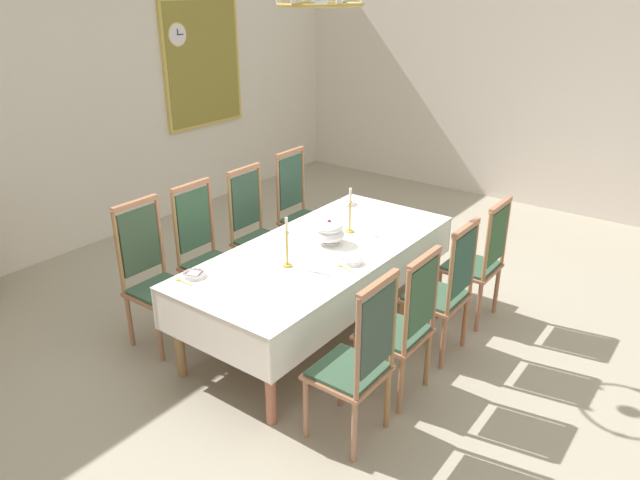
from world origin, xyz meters
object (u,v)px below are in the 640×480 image
at_px(chair_north_b, 206,251).
at_px(spoon_primary, 342,266).
at_px(chair_north_c, 256,229).
at_px(soup_tureen, 329,232).
at_px(mounted_clock, 176,35).
at_px(bowl_near_right, 194,274).
at_px(chair_south_d, 479,259).
at_px(bowl_far_left, 347,202).
at_px(chair_north_d, 300,209).
at_px(bowl_near_left, 352,261).
at_px(chair_north_a, 153,275).
at_px(framed_painting, 203,63).
at_px(dining_table, 320,257).
at_px(chair_south_c, 444,289).
at_px(candlestick_east, 350,214).
at_px(chandelier, 321,2).
at_px(chair_south_b, 403,324).
at_px(candlestick_west, 287,247).
at_px(spoon_secondary, 180,280).
at_px(chair_south_a, 358,360).

bearing_deg(chair_north_b, spoon_primary, 97.31).
height_order(chair_north_c, soup_tureen, chair_north_c).
xyz_separation_m(chair_north_b, mounted_clock, (1.68, 2.11, 1.52)).
xyz_separation_m(soup_tureen, bowl_near_right, (-1.04, 0.42, -0.08)).
height_order(chair_south_d, bowl_far_left, chair_south_d).
relative_size(chair_north_d, bowl_near_left, 7.86).
bearing_deg(chair_north_a, bowl_near_right, 85.82).
bearing_deg(framed_painting, chair_north_b, -134.39).
relative_size(dining_table, framed_painting, 1.61).
xyz_separation_m(chair_north_d, bowl_near_right, (-1.86, -0.52, 0.18)).
bearing_deg(chair_north_d, chair_south_c, 70.89).
bearing_deg(bowl_far_left, framed_painting, 73.67).
bearing_deg(bowl_near_right, candlestick_east, -17.56).
relative_size(chair_south_c, chandelier, 1.65).
distance_m(chair_north_a, chair_south_b, 1.96).
bearing_deg(chair_north_b, bowl_far_left, 157.30).
relative_size(chair_north_a, chair_north_b, 1.00).
distance_m(chair_south_c, framed_painting, 4.41).
height_order(chair_north_a, chandelier, chandelier).
bearing_deg(chandelier, chair_north_d, 45.26).
relative_size(candlestick_west, bowl_near_left, 2.61).
bearing_deg(chair_north_a, spoon_secondary, 73.49).
relative_size(chair_south_c, candlestick_west, 2.85).
relative_size(dining_table, bowl_near_left, 16.56).
bearing_deg(soup_tureen, dining_table, 180.00).
height_order(dining_table, chair_south_a, chair_south_a).
xyz_separation_m(chair_south_b, framed_painting, (2.07, 3.99, 1.19)).
xyz_separation_m(chair_south_d, bowl_near_left, (-1.02, 0.58, 0.21)).
bearing_deg(mounted_clock, bowl_far_left, -98.43).
bearing_deg(chair_north_d, dining_table, 45.26).
xyz_separation_m(chair_north_c, chandelier, (-0.28, -0.94, 1.96)).
distance_m(chair_north_d, soup_tureen, 1.27).
relative_size(bowl_far_left, spoon_secondary, 0.89).
height_order(bowl_far_left, spoon_primary, bowl_far_left).
bearing_deg(candlestick_east, chair_north_c, 97.56).
xyz_separation_m(chair_south_d, candlestick_east, (-0.53, 0.94, 0.34)).
distance_m(dining_table, chair_south_c, 0.98).
distance_m(dining_table, chair_north_d, 1.33).
distance_m(chair_north_b, chair_south_d, 2.27).
xyz_separation_m(bowl_near_right, bowl_far_left, (1.88, -0.02, 0.01)).
bearing_deg(chair_south_a, framed_painting, 56.76).
bearing_deg(chair_south_b, chair_north_a, 106.28).
height_order(chair_north_b, spoon_secondary, chair_north_b).
bearing_deg(chair_south_c, mounted_clock, 75.10).
height_order(chair_north_c, bowl_near_right, chair_north_c).
xyz_separation_m(chair_north_a, bowl_near_right, (-0.04, -0.52, 0.18)).
bearing_deg(chair_north_b, chair_south_b, 90.00).
height_order(chair_north_d, mounted_clock, mounted_clock).
xyz_separation_m(chair_north_a, chair_south_b, (0.55, -1.88, -0.02)).
bearing_deg(chair_south_c, chair_south_a, -179.85).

